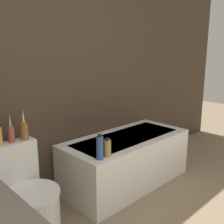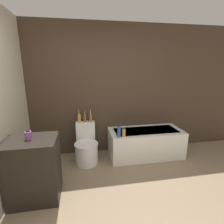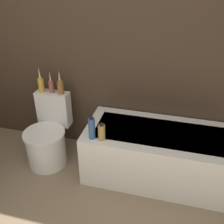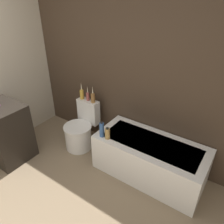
{
  "view_description": "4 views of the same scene",
  "coord_description": "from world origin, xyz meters",
  "views": [
    {
      "loc": [
        -1.24,
        -0.19,
        1.47
      ],
      "look_at": [
        0.34,
        1.44,
        0.93
      ],
      "focal_mm": 42.0,
      "sensor_mm": 36.0,
      "label": 1
    },
    {
      "loc": [
        -0.48,
        -1.46,
        1.78
      ],
      "look_at": [
        0.07,
        1.55,
        0.98
      ],
      "focal_mm": 28.0,
      "sensor_mm": 36.0,
      "label": 2
    },
    {
      "loc": [
        0.84,
        -0.43,
        1.99
      ],
      "look_at": [
        0.33,
        1.54,
        0.77
      ],
      "focal_mm": 42.0,
      "sensor_mm": 36.0,
      "label": 3
    },
    {
      "loc": [
        1.63,
        -0.46,
        2.3
      ],
      "look_at": [
        0.36,
        1.38,
        1.0
      ],
      "focal_mm": 35.0,
      "sensor_mm": 36.0,
      "label": 4
    }
  ],
  "objects": [
    {
      "name": "vase_silver",
      "position": [
        -0.42,
        1.84,
        0.82
      ],
      "size": [
        0.05,
        0.05,
        0.24
      ],
      "color": "#994C47",
      "rests_on": "toilet"
    },
    {
      "name": "toilet",
      "position": [
        -0.42,
        1.61,
        0.28
      ],
      "size": [
        0.44,
        0.57,
        0.74
      ],
      "color": "white",
      "rests_on": "ground"
    },
    {
      "name": "shampoo_bottle_short",
      "position": [
        0.26,
        1.42,
        0.62
      ],
      "size": [
        0.07,
        0.07,
        0.17
      ],
      "color": "tan",
      "rests_on": "bathtub"
    },
    {
      "name": "vase_bronze",
      "position": [
        -0.31,
        1.83,
        0.83
      ],
      "size": [
        0.07,
        0.07,
        0.27
      ],
      "color": "olive",
      "rests_on": "toilet"
    },
    {
      "name": "shampoo_bottle_tall",
      "position": [
        0.17,
        1.41,
        0.65
      ],
      "size": [
        0.06,
        0.06,
        0.23
      ],
      "color": "#335999",
      "rests_on": "bathtub"
    },
    {
      "name": "bathtub",
      "position": [
        0.78,
        1.66,
        0.27
      ],
      "size": [
        1.46,
        0.67,
        0.54
      ],
      "color": "white",
      "rests_on": "ground"
    },
    {
      "name": "wall_back_tiled",
      "position": [
        0.0,
        2.05,
        1.3
      ],
      "size": [
        6.4,
        0.06,
        2.6
      ],
      "color": "#423326",
      "rests_on": "ground_plane"
    }
  ]
}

